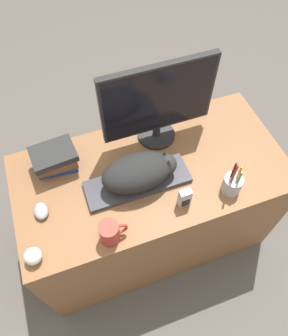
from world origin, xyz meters
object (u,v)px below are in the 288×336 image
at_px(coffee_mug, 110,232).
at_px(phone, 185,198).
at_px(baseball, 33,256).
at_px(pen_cup, 232,184).
at_px(keyboard, 138,182).
at_px(monitor, 158,102).
at_px(computer_mouse, 41,211).
at_px(book_stack, 55,158).
at_px(cat, 140,171).

distance_m(coffee_mug, phone, 0.34).
bearing_deg(baseball, pen_cup, 1.35).
bearing_deg(keyboard, monitor, 51.79).
height_order(computer_mouse, book_stack, book_stack).
xyz_separation_m(keyboard, monitor, (0.18, 0.22, 0.22)).
xyz_separation_m(computer_mouse, pen_cup, (0.80, -0.17, 0.03)).
xyz_separation_m(cat, baseball, (-0.50, -0.19, -0.06)).
height_order(coffee_mug, baseball, coffee_mug).
distance_m(keyboard, phone, 0.23).
distance_m(computer_mouse, coffee_mug, 0.32).
height_order(pen_cup, book_stack, pen_cup).
relative_size(keyboard, coffee_mug, 4.00).
xyz_separation_m(monitor, computer_mouse, (-0.60, -0.22, -0.22)).
distance_m(cat, coffee_mug, 0.29).
bearing_deg(phone, monitor, 86.38).
bearing_deg(cat, coffee_mug, -134.18).
bearing_deg(computer_mouse, phone, -15.81).
bearing_deg(computer_mouse, pen_cup, -11.88).
relative_size(pen_cup, baseball, 3.03).
relative_size(computer_mouse, book_stack, 0.41).
bearing_deg(monitor, keyboard, -128.21).
bearing_deg(cat, phone, -49.98).
height_order(keyboard, pen_cup, pen_cup).
relative_size(monitor, computer_mouse, 6.25).
height_order(monitor, coffee_mug, monitor).
bearing_deg(pen_cup, book_stack, 151.03).
bearing_deg(computer_mouse, baseball, -107.76).
bearing_deg(cat, keyboard, 180.00).
xyz_separation_m(keyboard, baseball, (-0.49, -0.19, 0.02)).
distance_m(keyboard, monitor, 0.36).
bearing_deg(coffee_mug, phone, 6.80).
xyz_separation_m(coffee_mug, phone, (0.33, 0.04, -0.00)).
relative_size(cat, pen_cup, 1.62).
relative_size(coffee_mug, pen_cup, 0.57).
distance_m(coffee_mug, book_stack, 0.44).
distance_m(keyboard, coffee_mug, 0.28).
height_order(cat, computer_mouse, cat).
distance_m(monitor, coffee_mug, 0.59).
relative_size(computer_mouse, pen_cup, 0.40).
height_order(coffee_mug, book_stack, book_stack).
bearing_deg(book_stack, pen_cup, -28.97).
distance_m(computer_mouse, pen_cup, 0.82).
xyz_separation_m(keyboard, phone, (0.15, -0.16, 0.04)).
height_order(baseball, phone, phone).
bearing_deg(baseball, cat, 20.57).
bearing_deg(monitor, coffee_mug, -130.09).
bearing_deg(coffee_mug, baseball, 177.10).
height_order(coffee_mug, pen_cup, pen_cup).
height_order(monitor, phone, monitor).
height_order(keyboard, coffee_mug, coffee_mug).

